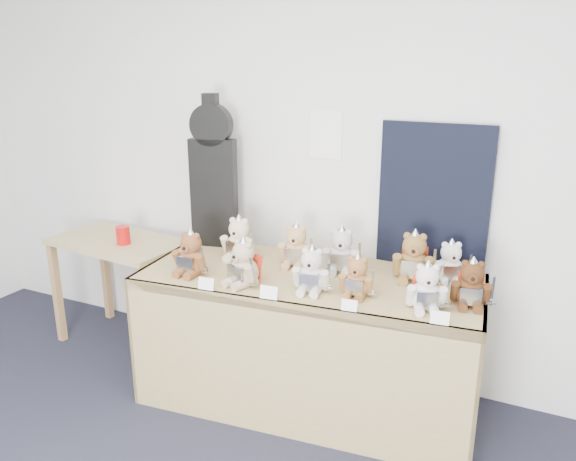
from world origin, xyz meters
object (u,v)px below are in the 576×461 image
at_px(teddy_front_left, 243,265).
at_px(guitar_case, 213,174).
at_px(red_cup, 123,235).
at_px(teddy_back_far_left, 240,241).
at_px(teddy_back_right, 414,259).
at_px(display_table, 305,308).
at_px(teddy_back_centre_right, 341,252).
at_px(teddy_front_far_left, 191,255).
at_px(teddy_front_centre, 312,272).
at_px(teddy_back_left, 239,240).
at_px(teddy_front_end, 471,285).
at_px(teddy_front_right, 357,278).
at_px(teddy_back_centre_left, 296,247).
at_px(side_table, 120,257).
at_px(teddy_front_far_right, 427,289).
at_px(teddy_back_end, 450,264).

bearing_deg(teddy_front_left, guitar_case, 151.01).
xyz_separation_m(red_cup, teddy_back_far_left, (0.88, 0.07, 0.06)).
relative_size(red_cup, teddy_back_right, 0.40).
distance_m(display_table, teddy_back_centre_right, 0.39).
xyz_separation_m(teddy_front_far_left, teddy_front_centre, (0.73, 0.07, -0.00)).
bearing_deg(teddy_back_left, teddy_front_far_left, -112.53).
bearing_deg(teddy_front_end, teddy_front_left, -177.78).
distance_m(teddy_front_centre, teddy_front_right, 0.24).
distance_m(teddy_back_centre_left, teddy_back_centre_right, 0.28).
xyz_separation_m(teddy_front_left, teddy_front_centre, (0.38, 0.08, -0.01)).
height_order(teddy_front_right, teddy_back_centre_right, teddy_back_centre_right).
distance_m(side_table, teddy_back_left, 1.03).
xyz_separation_m(side_table, red_cup, (0.10, -0.06, 0.19)).
bearing_deg(teddy_back_right, teddy_back_left, 177.70).
relative_size(teddy_front_centre, teddy_back_left, 0.93).
height_order(side_table, guitar_case, guitar_case).
relative_size(side_table, teddy_back_right, 3.19).
bearing_deg(teddy_front_right, teddy_front_far_right, -6.19).
xyz_separation_m(teddy_back_left, teddy_back_centre_right, (0.65, 0.06, -0.00)).
bearing_deg(teddy_back_left, guitar_case, 144.91).
bearing_deg(teddy_back_centre_right, teddy_back_end, -2.98).
bearing_deg(teddy_front_left, teddy_back_centre_left, 88.22).
height_order(teddy_front_end, teddy_back_right, teddy_back_right).
relative_size(side_table, teddy_front_left, 3.42).
bearing_deg(teddy_front_centre, side_table, 160.60).
bearing_deg(guitar_case, teddy_front_end, -20.96).
distance_m(guitar_case, teddy_back_centre_left, 0.76).
bearing_deg(teddy_back_left, teddy_back_far_left, 106.25).
distance_m(teddy_back_right, teddy_back_end, 0.20).
bearing_deg(guitar_case, teddy_back_left, -42.49).
relative_size(teddy_back_left, teddy_back_centre_left, 1.04).
xyz_separation_m(display_table, teddy_front_centre, (0.09, -0.12, 0.28)).
relative_size(teddy_front_end, teddy_back_right, 0.87).
xyz_separation_m(teddy_front_far_right, teddy_back_centre_right, (-0.56, 0.31, 0.01)).
distance_m(teddy_back_centre_right, teddy_back_end, 0.62).
relative_size(teddy_front_far_left, teddy_back_left, 0.96).
xyz_separation_m(red_cup, teddy_front_far_right, (2.11, -0.20, 0.06)).
height_order(side_table, teddy_front_end, teddy_front_end).
bearing_deg(teddy_front_centre, teddy_front_right, 2.05).
bearing_deg(teddy_back_centre_left, teddy_front_centre, -62.78).
bearing_deg(teddy_back_end, display_table, 179.64).
bearing_deg(display_table, teddy_back_centre_left, 120.76).
bearing_deg(teddy_front_far_right, teddy_back_left, 151.22).
distance_m(display_table, teddy_front_end, 0.93).
distance_m(teddy_front_centre, teddy_back_end, 0.79).
xyz_separation_m(side_table, teddy_front_left, (1.23, -0.37, 0.26)).
bearing_deg(teddy_front_centre, guitar_case, 144.19).
height_order(red_cup, teddy_back_right, teddy_back_right).
bearing_deg(teddy_back_centre_left, teddy_front_right, -39.62).
bearing_deg(side_table, teddy_front_left, -10.87).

